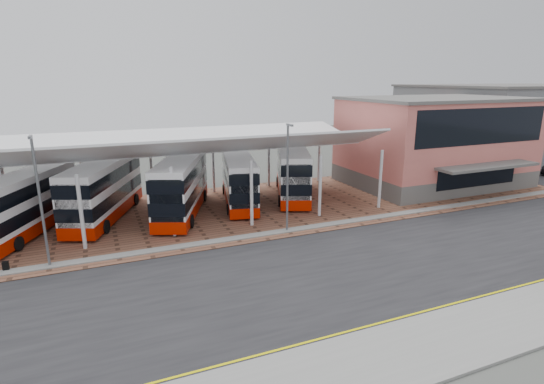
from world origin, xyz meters
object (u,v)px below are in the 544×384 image
object	(u,v)px
terminal	(435,141)
bus_5	(292,172)
bus_1	(26,204)
bus_4	(239,180)
bus_2	(104,190)
bus_3	(182,186)

from	to	relation	value
terminal	bus_5	bearing A→B (deg)	176.11
bus_1	bus_4	world-z (taller)	bus_1
bus_2	bus_1	bearing A→B (deg)	-143.08
bus_5	terminal	bearing A→B (deg)	18.20
terminal	bus_4	distance (m)	22.12
bus_2	bus_4	bearing A→B (deg)	21.49
bus_3	terminal	bearing A→B (deg)	22.66
terminal	bus_1	bearing A→B (deg)	-179.23
terminal	bus_2	size ratio (longest dim) A/B	1.59
terminal	bus_5	world-z (taller)	terminal
terminal	bus_1	world-z (taller)	terminal
terminal	bus_2	distance (m)	33.48
bus_4	bus_5	xyz separation A→B (m)	(5.57, 0.41, 0.17)
bus_3	bus_5	size ratio (longest dim) A/B	1.01
bus_3	bus_4	xyz separation A→B (m)	(5.37, 1.01, -0.20)
bus_5	bus_4	bearing A→B (deg)	-153.70
terminal	bus_4	world-z (taller)	terminal
bus_3	bus_1	bearing A→B (deg)	-156.93
bus_1	bus_5	distance (m)	22.44
bus_1	bus_2	xyz separation A→B (m)	(5.38, 1.40, 0.13)
bus_4	bus_1	bearing A→B (deg)	-162.29
bus_1	bus_4	xyz separation A→B (m)	(16.80, 1.22, -0.05)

